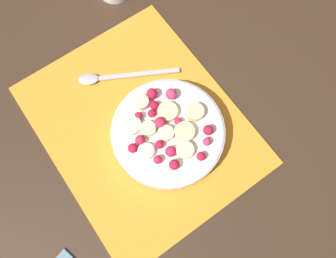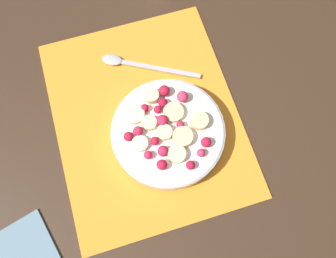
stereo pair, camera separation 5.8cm
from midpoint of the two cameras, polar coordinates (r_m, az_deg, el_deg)
ground_plane at (r=0.63m, az=-1.23°, el=1.69°), size 3.00×3.00×0.00m
placemat at (r=0.63m, az=-1.24°, el=1.79°), size 0.43×0.35×0.01m
fruit_bowl at (r=0.59m, az=2.71°, el=-0.96°), size 0.21×0.21×0.05m
spoon at (r=0.67m, az=-3.82°, el=10.96°), size 0.11×0.19×0.01m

